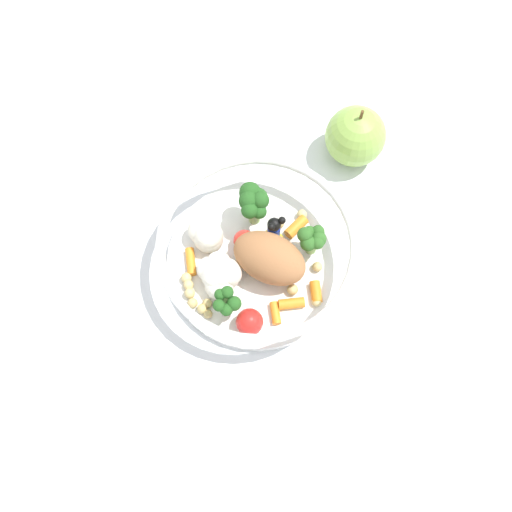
% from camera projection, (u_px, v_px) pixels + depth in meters
% --- Properties ---
extents(ground_plane, '(2.40, 2.40, 0.00)m').
position_uv_depth(ground_plane, '(257.00, 263.00, 0.62)').
color(ground_plane, white).
extents(food_container, '(0.21, 0.21, 0.07)m').
position_uv_depth(food_container, '(249.00, 257.00, 0.59)').
color(food_container, white).
rests_on(food_container, ground_plane).
extents(loose_apple, '(0.07, 0.07, 0.08)m').
position_uv_depth(loose_apple, '(355.00, 136.00, 0.64)').
color(loose_apple, '#8CB74C').
rests_on(loose_apple, ground_plane).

